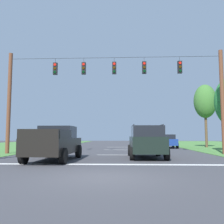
{
  "coord_description": "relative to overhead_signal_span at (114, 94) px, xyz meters",
  "views": [
    {
      "loc": [
        0.69,
        -8.49,
        1.39
      ],
      "look_at": [
        -0.1,
        8.66,
        3.02
      ],
      "focal_mm": 40.05,
      "sensor_mm": 36.0,
      "label": 1
    }
  ],
  "objects": [
    {
      "name": "ground_plane",
      "position": [
        0.03,
        -10.56,
        -4.57
      ],
      "size": [
        120.0,
        120.0,
        0.0
      ],
      "primitive_type": "plane",
      "color": "#3D3D42"
    },
    {
      "name": "lane_dash_1",
      "position": [
        0.03,
        5.8,
        -4.56
      ],
      "size": [
        2.5,
        0.15,
        0.01
      ],
      "primitive_type": "cube",
      "rotation": [
        0.0,
        0.0,
        1.57
      ],
      "color": "white",
      "rests_on": "ground"
    },
    {
      "name": "distant_car_crossing_white",
      "position": [
        -6.88,
        8.39,
        -3.78
      ],
      "size": [
        4.44,
        2.3,
        1.52
      ],
      "color": "silver",
      "rests_on": "ground"
    },
    {
      "name": "stop_bar_stripe",
      "position": [
        0.03,
        -6.79,
        -4.56
      ],
      "size": [
        13.61,
        0.45,
        0.01
      ],
      "primitive_type": "cube",
      "color": "white",
      "rests_on": "ground"
    },
    {
      "name": "suv_black",
      "position": [
        2.16,
        -3.13,
        -3.5
      ],
      "size": [
        2.26,
        4.82,
        2.05
      ],
      "color": "black",
      "rests_on": "ground"
    },
    {
      "name": "lane_dash_0",
      "position": [
        0.03,
        -0.79,
        -4.56
      ],
      "size": [
        2.5,
        0.15,
        0.01
      ],
      "primitive_type": "cube",
      "rotation": [
        0.0,
        0.0,
        1.57
      ],
      "color": "white",
      "rests_on": "ground"
    },
    {
      "name": "distant_car_oncoming",
      "position": [
        5.68,
        9.86,
        -3.78
      ],
      "size": [
        2.15,
        4.37,
        1.52
      ],
      "color": "navy",
      "rests_on": "ground"
    },
    {
      "name": "tree_roadside_right",
      "position": [
        10.47,
        10.93,
        0.87
      ],
      "size": [
        2.63,
        2.63,
        7.48
      ],
      "color": "brown",
      "rests_on": "ground"
    },
    {
      "name": "pickup_truck",
      "position": [
        -3.17,
        -4.91,
        -3.6
      ],
      "size": [
        2.38,
        5.44,
        1.95
      ],
      "color": "black",
      "rests_on": "ground"
    },
    {
      "name": "lane_dash_2",
      "position": [
        0.03,
        11.34,
        -4.56
      ],
      "size": [
        2.5,
        0.15,
        0.01
      ],
      "primitive_type": "cube",
      "rotation": [
        0.0,
        0.0,
        1.57
      ],
      "color": "white",
      "rests_on": "ground"
    },
    {
      "name": "overhead_signal_span",
      "position": [
        0.0,
        0.0,
        0.0
      ],
      "size": [
        16.78,
        0.31,
        7.95
      ],
      "color": "brown",
      "rests_on": "ground"
    }
  ]
}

